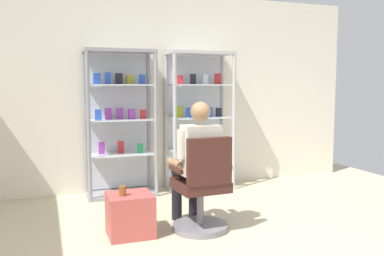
{
  "coord_description": "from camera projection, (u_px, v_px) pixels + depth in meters",
  "views": [
    {
      "loc": [
        -1.47,
        -2.69,
        1.45
      ],
      "look_at": [
        -0.02,
        1.42,
        1.0
      ],
      "focal_mm": 39.08,
      "sensor_mm": 36.0,
      "label": 1
    }
  ],
  "objects": [
    {
      "name": "display_cabinet_left",
      "position": [
        120.0,
        122.0,
        5.47
      ],
      "size": [
        0.9,
        0.45,
        1.9
      ],
      "color": "gray",
      "rests_on": "ground"
    },
    {
      "name": "storage_crate",
      "position": [
        130.0,
        215.0,
        4.03
      ],
      "size": [
        0.42,
        0.41,
        0.41
      ],
      "primitive_type": "cube",
      "color": "#B24C47",
      "rests_on": "ground"
    },
    {
      "name": "display_cabinet_right",
      "position": [
        198.0,
        120.0,
        5.84
      ],
      "size": [
        0.9,
        0.45,
        1.9
      ],
      "color": "#B7B7BC",
      "rests_on": "ground"
    },
    {
      "name": "office_chair",
      "position": [
        203.0,
        193.0,
        4.11
      ],
      "size": [
        0.58,
        0.56,
        0.96
      ],
      "color": "slate",
      "rests_on": "ground"
    },
    {
      "name": "seated_shopkeeper",
      "position": [
        196.0,
        158.0,
        4.23
      ],
      "size": [
        0.5,
        0.58,
        1.29
      ],
      "color": "black",
      "rests_on": "ground"
    },
    {
      "name": "tea_glass",
      "position": [
        123.0,
        191.0,
        3.94
      ],
      "size": [
        0.07,
        0.07,
        0.09
      ],
      "primitive_type": "cylinder",
      "color": "brown",
      "rests_on": "storage_crate"
    },
    {
      "name": "back_wall",
      "position": [
        156.0,
        92.0,
        5.84
      ],
      "size": [
        6.0,
        0.1,
        2.7
      ],
      "primitive_type": "cube",
      "color": "silver",
      "rests_on": "ground"
    }
  ]
}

